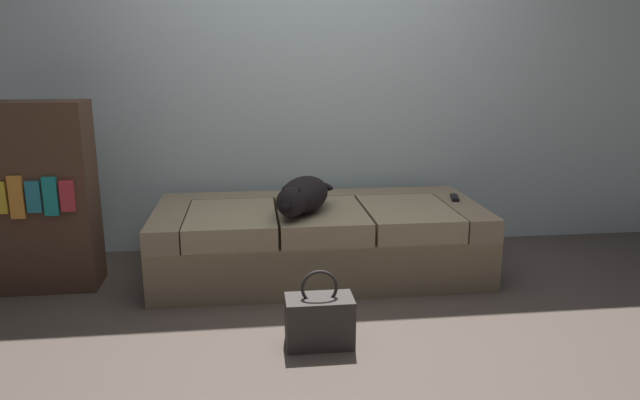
# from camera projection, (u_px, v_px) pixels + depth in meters

# --- Properties ---
(ground_plane) EXTENTS (10.00, 10.00, 0.00)m
(ground_plane) POSITION_uv_depth(u_px,v_px,m) (343.00, 344.00, 2.79)
(ground_plane) COLOR #4B3F38
(back_wall) EXTENTS (6.40, 0.10, 2.80)m
(back_wall) POSITION_uv_depth(u_px,v_px,m) (308.00, 47.00, 3.98)
(back_wall) COLOR silver
(back_wall) RESTS_ON ground
(couch) EXTENTS (2.02, 0.92, 0.44)m
(couch) POSITION_uv_depth(u_px,v_px,m) (319.00, 239.00, 3.68)
(couch) COLOR #7D6C50
(couch) RESTS_ON ground
(dog_dark) EXTENTS (0.43, 0.59, 0.21)m
(dog_dark) POSITION_uv_depth(u_px,v_px,m) (302.00, 196.00, 3.43)
(dog_dark) COLOR black
(dog_dark) RESTS_ON couch
(tv_remote) EXTENTS (0.08, 0.16, 0.02)m
(tv_remote) POSITION_uv_depth(u_px,v_px,m) (455.00, 198.00, 3.79)
(tv_remote) COLOR black
(tv_remote) RESTS_ON couch
(handbag) EXTENTS (0.32, 0.18, 0.38)m
(handbag) POSITION_uv_depth(u_px,v_px,m) (319.00, 320.00, 2.76)
(handbag) COLOR #3A3532
(handbag) RESTS_ON ground
(bookshelf) EXTENTS (0.56, 0.30, 1.10)m
(bookshelf) POSITION_uv_depth(u_px,v_px,m) (44.00, 197.00, 3.36)
(bookshelf) COLOR #4F3525
(bookshelf) RESTS_ON ground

